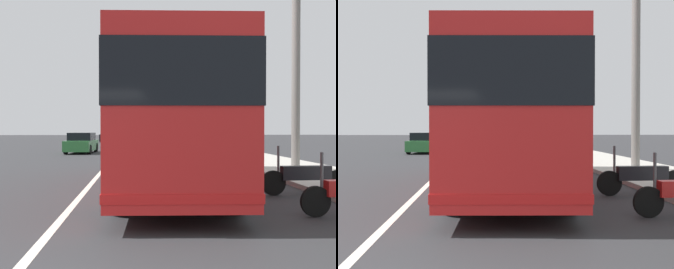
% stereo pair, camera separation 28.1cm
% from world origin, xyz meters
% --- Properties ---
extents(sidewalk_curb, '(110.00, 3.60, 0.14)m').
position_xyz_m(sidewalk_curb, '(10.00, -7.79, 0.07)').
color(sidewalk_curb, '#B2ADA3').
rests_on(sidewalk_curb, ground).
extents(lane_divider_line, '(110.00, 0.16, 0.01)m').
position_xyz_m(lane_divider_line, '(10.00, 0.00, 0.00)').
color(lane_divider_line, silver).
rests_on(lane_divider_line, ground).
extents(coach_bus, '(10.54, 3.11, 3.53)m').
position_xyz_m(coach_bus, '(8.49, -2.40, 2.04)').
color(coach_bus, red).
rests_on(coach_bus, ground).
extents(motorcycle_mid_row, '(0.28, 2.37, 1.27)m').
position_xyz_m(motorcycle_mid_row, '(7.12, -5.74, 0.48)').
color(motorcycle_mid_row, black).
rests_on(motorcycle_mid_row, ground).
extents(car_behind_bus, '(4.27, 1.98, 1.43)m').
position_xyz_m(car_behind_bus, '(25.68, 2.50, 0.69)').
color(car_behind_bus, '#2D7238').
rests_on(car_behind_bus, ground).
extents(car_side_street, '(4.54, 2.05, 1.57)m').
position_xyz_m(car_side_street, '(50.30, 2.38, 0.74)').
color(car_side_street, black).
rests_on(car_side_street, ground).
extents(utility_pole, '(0.32, 0.32, 7.92)m').
position_xyz_m(utility_pole, '(12.09, -7.48, 3.96)').
color(utility_pole, slate).
rests_on(utility_pole, ground).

